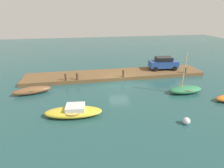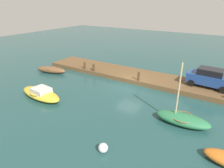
% 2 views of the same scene
% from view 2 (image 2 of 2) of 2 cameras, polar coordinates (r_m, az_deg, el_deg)
% --- Properties ---
extents(ground_plane, '(84.00, 84.00, 0.00)m').
position_cam_2_polar(ground_plane, '(20.85, 5.15, -0.38)').
color(ground_plane, '#234C4C').
extents(dock_platform, '(24.17, 3.94, 0.47)m').
position_cam_2_polar(dock_platform, '(22.76, 7.92, 2.13)').
color(dock_platform, brown).
rests_on(dock_platform, ground_plane).
extents(rowboat_brown, '(4.07, 2.03, 0.78)m').
position_cam_2_polar(rowboat_brown, '(25.48, -17.04, 3.95)').
color(rowboat_brown, brown).
rests_on(rowboat_brown, ground_plane).
extents(rowboat_green, '(3.80, 1.66, 4.46)m').
position_cam_2_polar(rowboat_green, '(15.12, 19.56, -9.41)').
color(rowboat_green, '#2D7A4C').
rests_on(rowboat_green, ground_plane).
extents(motorboat_yellow, '(5.00, 2.20, 1.00)m').
position_cam_2_polar(motorboat_yellow, '(19.08, -19.76, -2.57)').
color(motorboat_yellow, gold).
rests_on(motorboat_yellow, ground_plane).
extents(mooring_post_mid_west, '(0.24, 0.24, 0.95)m').
position_cam_2_polar(mooring_post_mid_west, '(20.79, 7.65, 2.24)').
color(mooring_post_mid_west, '#47331E').
rests_on(mooring_post_mid_west, dock_platform).
extents(mooring_post_mid_east, '(0.26, 0.26, 0.84)m').
position_cam_2_polar(mooring_post_mid_east, '(23.66, -5.25, 4.73)').
color(mooring_post_mid_east, '#47331E').
rests_on(mooring_post_mid_east, dock_platform).
extents(mooring_post_east, '(0.24, 0.24, 0.85)m').
position_cam_2_polar(mooring_post_east, '(24.49, -7.83, 5.25)').
color(mooring_post_east, '#47331E').
rests_on(mooring_post_east, dock_platform).
extents(parked_car, '(4.08, 2.18, 1.81)m').
position_cam_2_polar(parked_car, '(21.08, 26.22, 1.64)').
color(parked_car, '#234793').
rests_on(parked_car, dock_platform).
extents(marker_buoy, '(0.58, 0.58, 0.58)m').
position_cam_2_polar(marker_buoy, '(12.05, -2.57, -17.83)').
color(marker_buoy, silver).
rests_on(marker_buoy, ground_plane).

